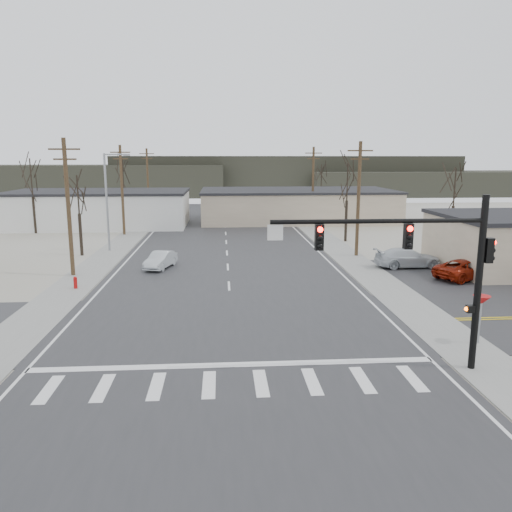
{
  "coord_description": "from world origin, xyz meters",
  "views": [
    {
      "loc": [
        -0.42,
        -24.9,
        8.59
      ],
      "look_at": [
        1.67,
        5.43,
        2.6
      ],
      "focal_mm": 35.0,
      "sensor_mm": 36.0,
      "label": 1
    }
  ],
  "objects_px": {
    "car_parked_red": "(466,269)",
    "car_far_b": "(180,209)",
    "car_parked_dark_a": "(510,272)",
    "traffic_signal_mast": "(434,259)",
    "fire_hydrant": "(75,283)",
    "car_parked_silver": "(408,258)",
    "sedan_crossing": "(161,260)",
    "car_far_a": "(258,215)"
  },
  "relations": [
    {
      "from": "car_parked_red",
      "to": "car_far_b",
      "type": "bearing_deg",
      "value": 3.14
    },
    {
      "from": "car_parked_red",
      "to": "car_parked_dark_a",
      "type": "height_order",
      "value": "car_parked_red"
    },
    {
      "from": "traffic_signal_mast",
      "to": "car_far_b",
      "type": "bearing_deg",
      "value": 103.71
    },
    {
      "from": "fire_hydrant",
      "to": "car_parked_silver",
      "type": "xyz_separation_m",
      "value": [
        24.48,
        5.0,
        0.33
      ]
    },
    {
      "from": "sedan_crossing",
      "to": "car_far_a",
      "type": "xyz_separation_m",
      "value": [
        9.86,
        29.17,
        0.2
      ]
    },
    {
      "from": "traffic_signal_mast",
      "to": "car_parked_dark_a",
      "type": "height_order",
      "value": "traffic_signal_mast"
    },
    {
      "from": "sedan_crossing",
      "to": "car_parked_red",
      "type": "relative_size",
      "value": 0.78
    },
    {
      "from": "fire_hydrant",
      "to": "sedan_crossing",
      "type": "xyz_separation_m",
      "value": [
        4.91,
        6.0,
        0.24
      ]
    },
    {
      "from": "car_parked_red",
      "to": "fire_hydrant",
      "type": "bearing_deg",
      "value": 67.34
    },
    {
      "from": "car_far_b",
      "to": "car_parked_dark_a",
      "type": "distance_m",
      "value": 53.62
    },
    {
      "from": "traffic_signal_mast",
      "to": "fire_hydrant",
      "type": "relative_size",
      "value": 10.29
    },
    {
      "from": "sedan_crossing",
      "to": "car_far_b",
      "type": "height_order",
      "value": "sedan_crossing"
    },
    {
      "from": "fire_hydrant",
      "to": "car_parked_red",
      "type": "relative_size",
      "value": 0.17
    },
    {
      "from": "car_parked_red",
      "to": "traffic_signal_mast",
      "type": "bearing_deg",
      "value": 124.14
    },
    {
      "from": "car_parked_red",
      "to": "sedan_crossing",
      "type": "bearing_deg",
      "value": 52.61
    },
    {
      "from": "traffic_signal_mast",
      "to": "fire_hydrant",
      "type": "bearing_deg",
      "value": 141.87
    },
    {
      "from": "traffic_signal_mast",
      "to": "car_parked_silver",
      "type": "xyz_separation_m",
      "value": [
        6.38,
        19.2,
        -3.89
      ]
    },
    {
      "from": "car_far_b",
      "to": "car_parked_dark_a",
      "type": "bearing_deg",
      "value": -67.7
    },
    {
      "from": "fire_hydrant",
      "to": "car_far_b",
      "type": "relative_size",
      "value": 0.23
    },
    {
      "from": "traffic_signal_mast",
      "to": "car_parked_dark_a",
      "type": "relative_size",
      "value": 2.51
    },
    {
      "from": "traffic_signal_mast",
      "to": "car_far_a",
      "type": "height_order",
      "value": "traffic_signal_mast"
    },
    {
      "from": "sedan_crossing",
      "to": "car_parked_silver",
      "type": "distance_m",
      "value": 19.59
    },
    {
      "from": "sedan_crossing",
      "to": "car_far_a",
      "type": "relative_size",
      "value": 0.67
    },
    {
      "from": "fire_hydrant",
      "to": "car_far_b",
      "type": "height_order",
      "value": "car_far_b"
    },
    {
      "from": "traffic_signal_mast",
      "to": "car_far_b",
      "type": "height_order",
      "value": "traffic_signal_mast"
    },
    {
      "from": "car_far_a",
      "to": "car_far_b",
      "type": "xyz_separation_m",
      "value": [
        -11.51,
        11.41,
        -0.22
      ]
    },
    {
      "from": "fire_hydrant",
      "to": "car_parked_red",
      "type": "bearing_deg",
      "value": 1.95
    },
    {
      "from": "traffic_signal_mast",
      "to": "sedan_crossing",
      "type": "distance_m",
      "value": 24.45
    },
    {
      "from": "fire_hydrant",
      "to": "car_far_a",
      "type": "height_order",
      "value": "car_far_a"
    },
    {
      "from": "sedan_crossing",
      "to": "car_parked_red",
      "type": "height_order",
      "value": "car_parked_red"
    },
    {
      "from": "traffic_signal_mast",
      "to": "car_parked_dark_a",
      "type": "xyz_separation_m",
      "value": [
        11.98,
        14.35,
        -4.03
      ]
    },
    {
      "from": "traffic_signal_mast",
      "to": "car_parked_red",
      "type": "relative_size",
      "value": 1.78
    },
    {
      "from": "sedan_crossing",
      "to": "car_parked_dark_a",
      "type": "xyz_separation_m",
      "value": [
        25.17,
        -5.85,
        -0.05
      ]
    },
    {
      "from": "car_far_b",
      "to": "car_far_a",
      "type": "bearing_deg",
      "value": -52.45
    },
    {
      "from": "car_parked_red",
      "to": "car_parked_dark_a",
      "type": "bearing_deg",
      "value": -130.18
    },
    {
      "from": "sedan_crossing",
      "to": "car_parked_dark_a",
      "type": "distance_m",
      "value": 25.84
    },
    {
      "from": "car_parked_dark_a",
      "to": "traffic_signal_mast",
      "type": "bearing_deg",
      "value": 145.67
    },
    {
      "from": "traffic_signal_mast",
      "to": "car_far_a",
      "type": "distance_m",
      "value": 49.63
    },
    {
      "from": "fire_hydrant",
      "to": "traffic_signal_mast",
      "type": "bearing_deg",
      "value": -38.13
    },
    {
      "from": "car_parked_silver",
      "to": "fire_hydrant",
      "type": "bearing_deg",
      "value": 99.13
    },
    {
      "from": "car_far_a",
      "to": "car_far_b",
      "type": "distance_m",
      "value": 16.21
    },
    {
      "from": "traffic_signal_mast",
      "to": "car_parked_red",
      "type": "distance_m",
      "value": 18.13
    }
  ]
}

